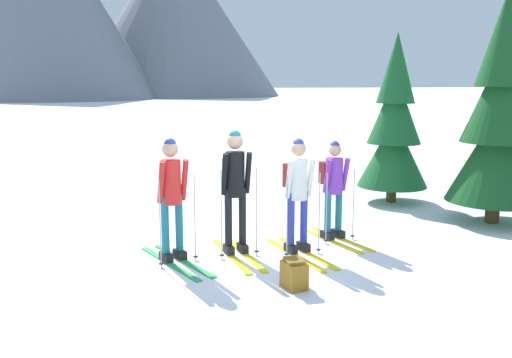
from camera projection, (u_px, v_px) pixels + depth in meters
name	position (u px, v px, depth m)	size (l,w,h in m)	color
ground_plane	(253.00, 255.00, 8.23)	(400.00, 400.00, 0.00)	white
skier_in_red	(172.00, 194.00, 7.78)	(0.92, 1.75, 1.78)	green
skier_in_black	(235.00, 184.00, 8.11)	(0.61, 1.76, 1.86)	yellow
skier_in_white	(297.00, 189.00, 8.19)	(0.63, 1.77, 1.74)	yellow
skier_in_purple	(333.00, 185.00, 8.91)	(0.72, 1.60, 1.62)	yellow
pine_tree_near	(394.00, 126.00, 11.59)	(1.47, 1.47, 3.56)	#51381E
pine_tree_mid	(500.00, 118.00, 9.80)	(1.72, 1.72, 4.16)	#51381E
backpack_on_snow_front	(294.00, 274.00, 6.88)	(0.31, 0.37, 0.38)	#99661E
mountain_ridge_distant	(122.00, 7.00, 87.63)	(54.12, 46.38, 27.86)	slate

